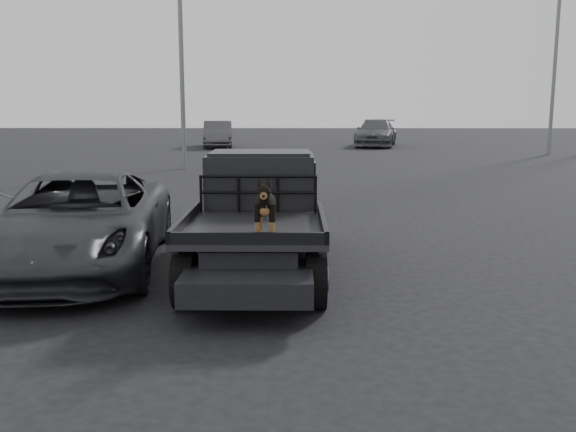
{
  "coord_description": "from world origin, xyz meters",
  "views": [
    {
      "loc": [
        -0.02,
        -7.79,
        2.57
      ],
      "look_at": [
        -0.1,
        -0.48,
        1.29
      ],
      "focal_mm": 40.0,
      "sensor_mm": 36.0,
      "label": 1
    }
  ],
  "objects_px": {
    "distant_car_a": "(218,134)",
    "distant_car_b": "(376,133)",
    "dog": "(265,208)",
    "parked_suv": "(78,221)",
    "flatbed_ute": "(258,244)"
  },
  "relations": [
    {
      "from": "parked_suv",
      "to": "distant_car_a",
      "type": "bearing_deg",
      "value": 86.16
    },
    {
      "from": "parked_suv",
      "to": "distant_car_b",
      "type": "height_order",
      "value": "distant_car_b"
    },
    {
      "from": "flatbed_ute",
      "to": "parked_suv",
      "type": "bearing_deg",
      "value": 174.06
    },
    {
      "from": "parked_suv",
      "to": "distant_car_a",
      "type": "height_order",
      "value": "distant_car_a"
    },
    {
      "from": "dog",
      "to": "distant_car_b",
      "type": "relative_size",
      "value": 0.13
    },
    {
      "from": "distant_car_a",
      "to": "distant_car_b",
      "type": "xyz_separation_m",
      "value": [
        9.46,
        0.96,
        0.03
      ]
    },
    {
      "from": "parked_suv",
      "to": "dog",
      "type": "bearing_deg",
      "value": -39.37
    },
    {
      "from": "distant_car_b",
      "to": "flatbed_ute",
      "type": "bearing_deg",
      "value": -88.58
    },
    {
      "from": "dog",
      "to": "parked_suv",
      "type": "height_order",
      "value": "dog"
    },
    {
      "from": "flatbed_ute",
      "to": "distant_car_b",
      "type": "relative_size",
      "value": 0.98
    },
    {
      "from": "distant_car_b",
      "to": "parked_suv",
      "type": "bearing_deg",
      "value": -93.94
    },
    {
      "from": "parked_suv",
      "to": "distant_car_b",
      "type": "xyz_separation_m",
      "value": [
        8.31,
        29.23,
        0.05
      ]
    },
    {
      "from": "dog",
      "to": "parked_suv",
      "type": "distance_m",
      "value": 3.66
    },
    {
      "from": "dog",
      "to": "distant_car_a",
      "type": "xyz_separation_m",
      "value": [
        -4.18,
        30.24,
        -0.52
      ]
    },
    {
      "from": "dog",
      "to": "distant_car_b",
      "type": "bearing_deg",
      "value": 80.38
    }
  ]
}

